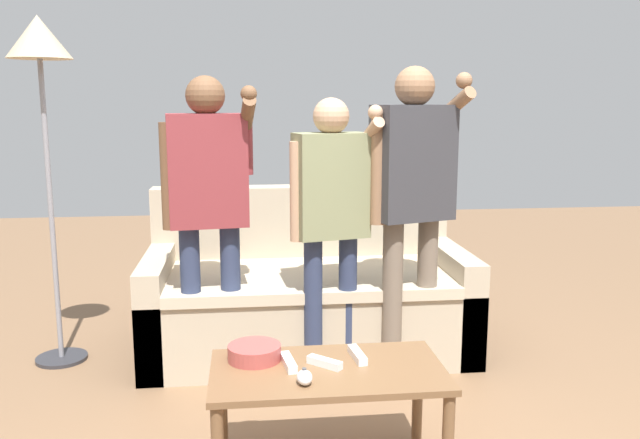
# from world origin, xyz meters

# --- Properties ---
(couch) EXTENTS (1.84, 0.96, 0.91)m
(couch) POSITION_xyz_m (-0.19, 1.30, 0.30)
(couch) COLOR #B7A88E
(couch) RESTS_ON ground
(coffee_table) EXTENTS (0.88, 0.49, 0.44)m
(coffee_table) POSITION_xyz_m (-0.24, -0.12, 0.38)
(coffee_table) COLOR brown
(coffee_table) RESTS_ON ground
(snack_bowl) EXTENTS (0.21, 0.21, 0.06)m
(snack_bowl) POSITION_xyz_m (-0.51, 0.00, 0.47)
(snack_bowl) COLOR #B24C47
(snack_bowl) RESTS_ON coffee_table
(game_remote_nunchuk) EXTENTS (0.06, 0.09, 0.05)m
(game_remote_nunchuk) POSITION_xyz_m (-0.34, -0.24, 0.47)
(game_remote_nunchuk) COLOR white
(game_remote_nunchuk) RESTS_ON coffee_table
(floor_lamp) EXTENTS (0.33, 0.33, 1.87)m
(floor_lamp) POSITION_xyz_m (-1.58, 1.22, 1.62)
(floor_lamp) COLOR #2D2D33
(floor_lamp) RESTS_ON ground
(player_left) EXTENTS (0.48, 0.31, 1.56)m
(player_left) POSITION_xyz_m (-0.72, 0.88, 0.98)
(player_left) COLOR #2D3856
(player_left) RESTS_ON ground
(player_center) EXTENTS (0.46, 0.28, 1.45)m
(player_center) POSITION_xyz_m (-0.11, 0.80, 0.91)
(player_center) COLOR #2D3856
(player_center) RESTS_ON ground
(player_right) EXTENTS (0.51, 0.32, 1.61)m
(player_right) POSITION_xyz_m (0.31, 0.81, 1.01)
(player_right) COLOR #756656
(player_right) RESTS_ON ground
(game_remote_wand_near) EXTENTS (0.05, 0.16, 0.03)m
(game_remote_wand_near) POSITION_xyz_m (-0.11, -0.03, 0.46)
(game_remote_wand_near) COLOR white
(game_remote_wand_near) RESTS_ON coffee_table
(game_remote_wand_far) EXTENTS (0.13, 0.13, 0.03)m
(game_remote_wand_far) POSITION_xyz_m (-0.25, -0.09, 0.46)
(game_remote_wand_far) COLOR white
(game_remote_wand_far) RESTS_ON coffee_table
(game_remote_wand_spare) EXTENTS (0.06, 0.17, 0.03)m
(game_remote_wand_spare) POSITION_xyz_m (-0.39, -0.08, 0.46)
(game_remote_wand_spare) COLOR white
(game_remote_wand_spare) RESTS_ON coffee_table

